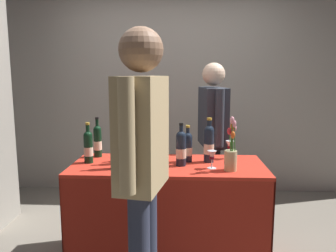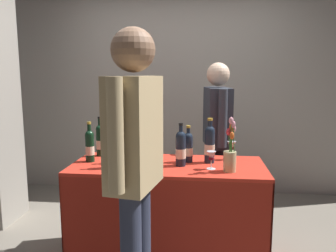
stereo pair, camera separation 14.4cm
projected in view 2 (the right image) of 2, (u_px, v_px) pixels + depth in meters
back_partition at (182, 85)px, 4.21m from camera, size 5.46×0.12×2.68m
tasting_table at (168, 196)px, 2.66m from camera, size 1.50×0.65×0.79m
featured_wine_bottle at (181, 148)px, 2.55m from camera, size 0.08×0.08×0.33m
display_bottle_0 at (138, 142)px, 2.73m from camera, size 0.07×0.07×0.35m
display_bottle_1 at (152, 142)px, 2.83m from camera, size 0.08×0.08×0.31m
display_bottle_2 at (129, 144)px, 2.64m from camera, size 0.07×0.07×0.36m
display_bottle_3 at (115, 151)px, 2.49m from camera, size 0.07×0.07×0.32m
display_bottle_4 at (90, 145)px, 2.67m from camera, size 0.07×0.07×0.32m
display_bottle_5 at (100, 140)px, 2.86m from camera, size 0.07×0.07×0.34m
display_bottle_6 at (210, 143)px, 2.64m from camera, size 0.08×0.08×0.35m
display_bottle_7 at (188, 147)px, 2.66m from camera, size 0.07×0.07×0.29m
wine_glass_near_vendor at (232, 146)px, 2.74m from camera, size 0.07×0.07×0.15m
wine_glass_mid at (151, 153)px, 2.50m from camera, size 0.08×0.08×0.15m
wine_glass_near_taster at (211, 157)px, 2.47m from camera, size 0.07×0.07×0.13m
flower_vase at (230, 154)px, 2.40m from camera, size 0.09×0.09×0.40m
vendor_presenter at (217, 129)px, 3.25m from camera, size 0.27×0.63×1.59m
taster_foreground_right at (135, 156)px, 1.85m from camera, size 0.28×0.55×1.73m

